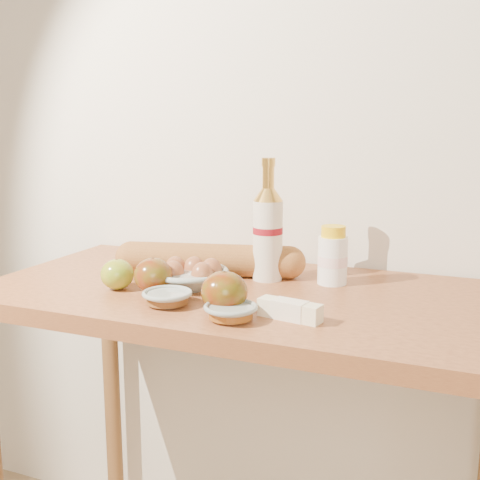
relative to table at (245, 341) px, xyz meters
name	(u,v)px	position (x,y,z in m)	size (l,w,h in m)	color
back_wall	(291,112)	(0.00, 0.33, 0.52)	(3.50, 0.02, 2.60)	silver
table	(245,341)	(0.00, 0.00, 0.00)	(1.20, 0.60, 0.90)	#A96336
bourbon_bottle	(268,231)	(0.02, 0.10, 0.24)	(0.09, 0.09, 0.29)	beige
cream_bottle	(333,257)	(0.17, 0.12, 0.19)	(0.08, 0.08, 0.14)	white
egg_bowl	(190,275)	(-0.13, -0.02, 0.15)	(0.21, 0.21, 0.06)	#96A39D
baguette	(209,260)	(-0.13, 0.08, 0.16)	(0.48, 0.19, 0.08)	#A66A32
apple_yellowgreen	(117,274)	(-0.27, -0.11, 0.16)	(0.08, 0.08, 0.07)	#A79121
apple_redgreen_front	(153,275)	(-0.18, -0.10, 0.16)	(0.09, 0.09, 0.08)	maroon
apple_redgreen_right	(225,292)	(0.02, -0.17, 0.17)	(0.12, 0.12, 0.08)	maroon
sugar_bowl	(167,298)	(-0.11, -0.17, 0.14)	(0.12, 0.12, 0.03)	#919E99
syrup_bowl	(231,312)	(0.05, -0.21, 0.14)	(0.12, 0.12, 0.03)	gray
butter_stick	(290,310)	(0.16, -0.16, 0.14)	(0.13, 0.06, 0.04)	#F4E9BD
apple_extra	(223,292)	(0.02, -0.17, 0.17)	(0.12, 0.12, 0.08)	maroon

